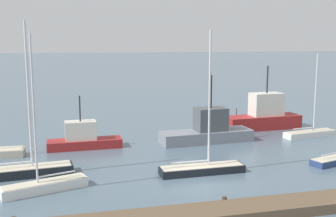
{
  "coord_description": "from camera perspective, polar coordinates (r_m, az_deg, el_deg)",
  "views": [
    {
      "loc": [
        -7.76,
        -23.05,
        8.61
      ],
      "look_at": [
        0.0,
        8.15,
        3.36
      ],
      "focal_mm": 44.13,
      "sensor_mm": 36.0,
      "label": 1
    }
  ],
  "objects": [
    {
      "name": "sailboat_0",
      "position": [
        39.83,
        19.01,
        -3.15
      ],
      "size": [
        5.25,
        1.92,
        7.52
      ],
      "rotation": [
        0.0,
        0.0,
        0.15
      ],
      "color": "white",
      "rests_on": "ground_plane"
    },
    {
      "name": "dock_pier",
      "position": [
        21.29,
        8.87,
        -13.91
      ],
      "size": [
        25.83,
        2.13,
        0.65
      ],
      "color": "brown",
      "rests_on": "ground_plane"
    },
    {
      "name": "sailboat_5",
      "position": [
        28.37,
        -19.19,
        -7.91
      ],
      "size": [
        6.15,
        2.02,
        9.87
      ],
      "rotation": [
        0.0,
        0.0,
        0.1
      ],
      "color": "black",
      "rests_on": "ground_plane"
    },
    {
      "name": "ground_plane",
      "position": [
        25.8,
        4.44,
        -10.26
      ],
      "size": [
        600.0,
        600.0,
        0.0
      ],
      "primitive_type": "plane",
      "color": "slate"
    },
    {
      "name": "sailboat_2",
      "position": [
        27.51,
        4.74,
        -8.02
      ],
      "size": [
        5.68,
        1.44,
        9.35
      ],
      "rotation": [
        0.0,
        0.0,
        0.02
      ],
      "color": "black",
      "rests_on": "ground_plane"
    },
    {
      "name": "fishing_boat_0",
      "position": [
        34.29,
        -11.65,
        -4.07
      ],
      "size": [
        5.99,
        1.84,
        4.33
      ],
      "rotation": [
        0.0,
        0.0,
        3.16
      ],
      "color": "maroon",
      "rests_on": "ground_plane"
    },
    {
      "name": "sailboat_4",
      "position": [
        25.28,
        -16.7,
        -9.93
      ],
      "size": [
        4.99,
        2.53,
        9.05
      ],
      "rotation": [
        0.0,
        0.0,
        3.45
      ],
      "color": "white",
      "rests_on": "ground_plane"
    },
    {
      "name": "fishing_boat_1",
      "position": [
        35.85,
        5.5,
        -3.04
      ],
      "size": [
        8.17,
        2.88,
        5.78
      ],
      "rotation": [
        0.0,
        0.0,
        0.07
      ],
      "color": "gray",
      "rests_on": "ground_plane"
    },
    {
      "name": "channel_buoy_0",
      "position": [
        45.13,
        9.41,
        -1.34
      ],
      "size": [
        0.79,
        0.79,
        1.53
      ],
      "color": "red",
      "rests_on": "ground_plane"
    },
    {
      "name": "fishing_boat_2",
      "position": [
        42.07,
        13.09,
        -1.0
      ],
      "size": [
        7.78,
        2.72,
        6.25
      ],
      "rotation": [
        0.0,
        0.0,
        0.06
      ],
      "color": "maroon",
      "rests_on": "ground_plane"
    }
  ]
}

